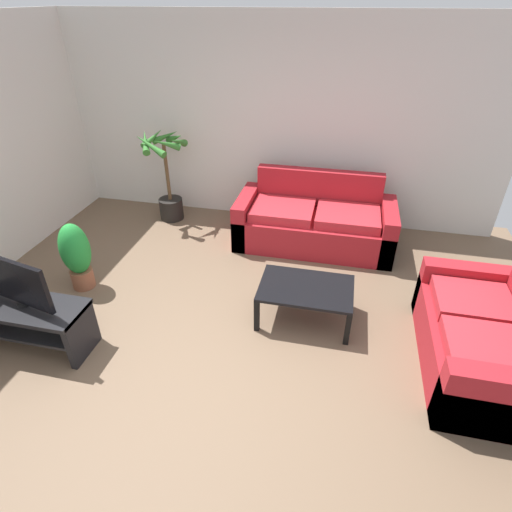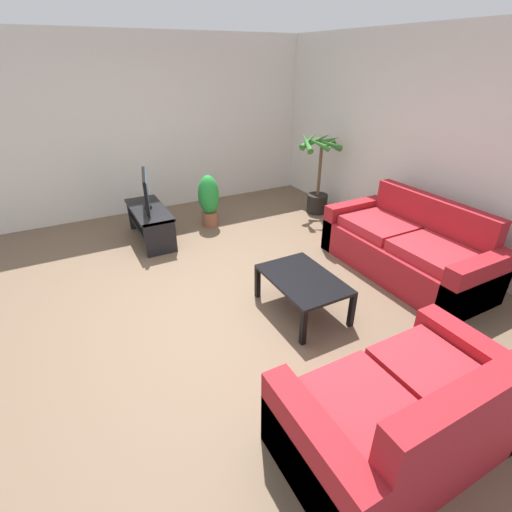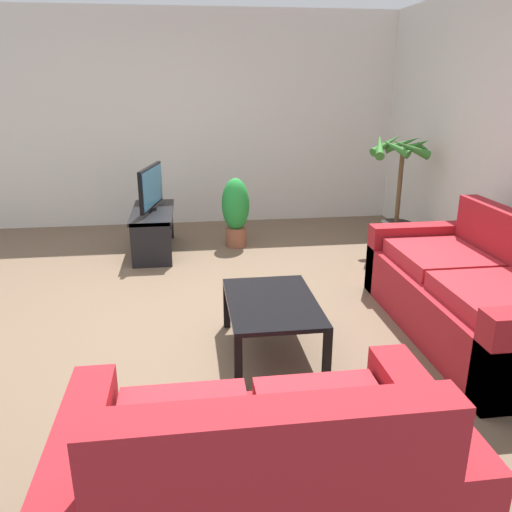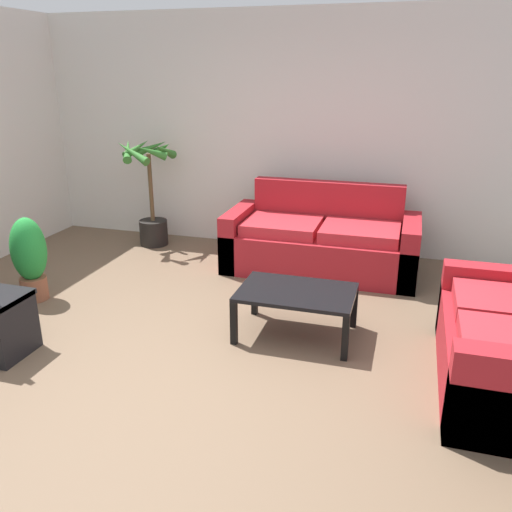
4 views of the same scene
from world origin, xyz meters
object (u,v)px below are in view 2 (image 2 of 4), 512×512
object	(u,v)px
potted_palm	(318,177)
couch_main	(406,250)
couch_loveseat	(403,416)
coffee_table	(303,282)
tv_stand	(150,219)
tv	(146,190)
potted_plant_small	(209,199)

from	to	relation	value
potted_palm	couch_main	bearing A→B (deg)	-6.84
couch_loveseat	coffee_table	world-z (taller)	couch_loveseat
couch_loveseat	tv_stand	world-z (taller)	couch_loveseat
coffee_table	tv_stand	bearing A→B (deg)	-158.87
couch_loveseat	potted_palm	xyz separation A→B (m)	(-3.79, 2.11, 0.31)
tv_stand	tv	size ratio (longest dim) A/B	1.40
tv_stand	coffee_table	distance (m)	2.61
tv_stand	potted_plant_small	size ratio (longest dim) A/B	1.38
coffee_table	couch_main	bearing A→B (deg)	92.53
potted_palm	potted_plant_small	size ratio (longest dim) A/B	1.63
coffee_table	potted_palm	world-z (taller)	potted_palm
coffee_table	potted_plant_small	bearing A→B (deg)	-179.89
tv_stand	potted_plant_small	bearing A→B (deg)	95.51
potted_plant_small	couch_loveseat	bearing A→B (deg)	-4.24
potted_palm	potted_plant_small	xyz separation A→B (m)	(-0.32, -1.80, -0.18)
couch_main	couch_loveseat	world-z (taller)	same
tv	potted_plant_small	size ratio (longest dim) A/B	0.98
couch_main	potted_plant_small	size ratio (longest dim) A/B	2.51
tv	potted_plant_small	world-z (taller)	tv
couch_main	couch_loveseat	xyz separation A→B (m)	(1.65, -1.85, -0.00)
coffee_table	potted_palm	bearing A→B (deg)	140.78
potted_palm	tv_stand	bearing A→B (deg)	-94.75
tv	potted_plant_small	xyz separation A→B (m)	(-0.09, 0.93, -0.31)
tv_stand	coffee_table	bearing A→B (deg)	21.13
tv_stand	potted_plant_small	distance (m)	0.95
tv	potted_plant_small	bearing A→B (deg)	95.57
tv	couch_main	bearing A→B (deg)	46.38
couch_loveseat	coffee_table	bearing A→B (deg)	168.96
tv_stand	tv	xyz separation A→B (m)	(0.00, 0.00, 0.42)
tv_stand	tv	bearing A→B (deg)	77.83
couch_main	couch_loveseat	distance (m)	2.48
couch_loveseat	potted_plant_small	xyz separation A→B (m)	(-4.11, 0.30, 0.13)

